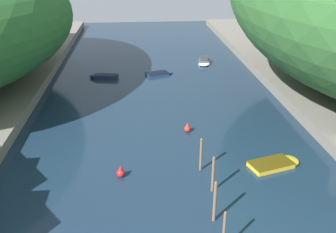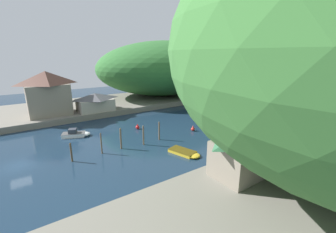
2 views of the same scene
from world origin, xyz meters
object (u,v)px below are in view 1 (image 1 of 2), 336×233
boat_far_right_bank (204,62)px  channel_buoy_near (121,172)px  boat_red_skiff (160,73)px  boat_far_upstream (276,163)px  channel_buoy_far (187,128)px  boat_near_quay (103,76)px

boat_far_right_bank → channel_buoy_near: size_ratio=3.78×
boat_far_right_bank → boat_red_skiff: 9.60m
boat_far_upstream → channel_buoy_far: (-7.29, 7.66, 0.18)m
boat_far_upstream → channel_buoy_far: size_ratio=4.93×
boat_red_skiff → channel_buoy_far: channel_buoy_far is taller
boat_red_skiff → channel_buoy_near: bearing=-29.3°
channel_buoy_near → channel_buoy_far: 10.86m
channel_buoy_far → boat_near_quay: bearing=118.6°
boat_far_right_bank → boat_near_quay: bearing=31.0°
boat_red_skiff → channel_buoy_near: (-5.43, -28.71, 0.23)m
boat_near_quay → boat_red_skiff: bearing=-72.5°
boat_far_upstream → channel_buoy_near: 14.35m
boat_near_quay → channel_buoy_far: channel_buoy_far is taller
boat_far_upstream → boat_red_skiff: size_ratio=1.15×
boat_far_right_bank → channel_buoy_far: (-6.38, -25.74, 0.04)m
boat_far_right_bank → channel_buoy_far: 26.52m
boat_near_quay → boat_red_skiff: size_ratio=1.01×
boat_near_quay → channel_buoy_near: channel_buoy_near is taller
channel_buoy_far → boat_far_right_bank: bearing=76.1°
boat_far_right_bank → boat_near_quay: (-16.95, -6.37, -0.07)m
boat_far_upstream → boat_red_skiff: boat_far_upstream is taller
boat_near_quay → boat_red_skiff: (8.96, 1.07, -0.10)m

